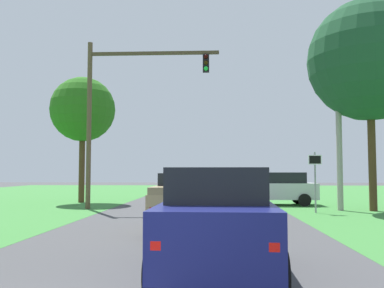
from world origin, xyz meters
name	(u,v)px	position (x,y,z in m)	size (l,w,h in m)	color
ground_plane	(184,231)	(0.00, 9.75, 0.00)	(120.00, 120.00, 0.00)	#424244
red_suv_near	(217,218)	(0.99, 4.13, 1.02)	(2.19, 4.52, 1.94)	navy
pickup_truck_lead	(190,200)	(0.18, 9.96, 0.95)	(2.35, 5.04, 1.82)	tan
traffic_light	(120,100)	(-3.76, 17.49, 5.48)	(6.70, 0.40, 8.47)	brown
keep_moving_sign	(315,174)	(5.56, 16.02, 1.76)	(0.60, 0.09, 2.76)	gray
oak_tree_right	(369,60)	(8.51, 17.07, 7.26)	(5.91, 5.91, 10.23)	#4C351E
crossing_suv_far	(278,188)	(4.55, 20.61, 0.95)	(4.32, 2.20, 1.82)	silver
utility_pole_right	(339,125)	(7.05, 17.31, 4.13)	(0.28, 0.28, 8.26)	#9E998E
extra_tree_1	(83,110)	(-7.08, 22.02, 5.67)	(3.96, 3.96, 7.68)	#4C351E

